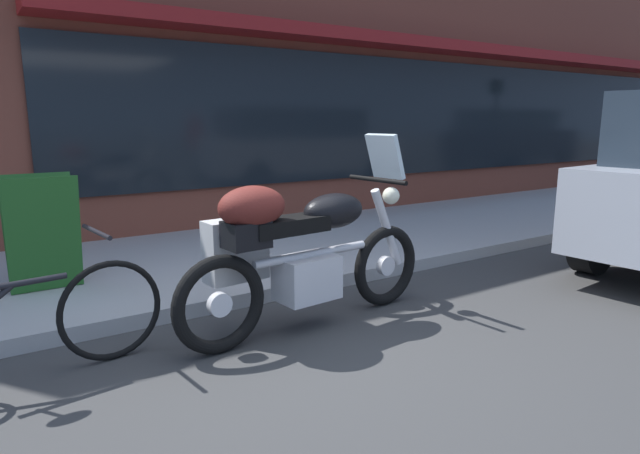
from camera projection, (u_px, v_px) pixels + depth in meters
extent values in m
plane|color=#363636|center=(318.00, 349.00, 3.61)|extent=(80.00, 80.00, 0.00)
cube|color=brown|center=(447.00, 30.00, 9.03)|extent=(18.37, 0.35, 6.01)
cube|color=black|center=(452.00, 118.00, 9.15)|extent=(12.86, 0.06, 1.80)
cube|color=maroon|center=(465.00, 49.00, 8.76)|extent=(12.86, 0.60, 0.16)
cube|color=#9D9D9D|center=(637.00, 196.00, 10.42)|extent=(30.00, 2.75, 0.12)
torus|color=black|center=(386.00, 266.00, 4.42)|extent=(0.67, 0.14, 0.67)
cylinder|color=silver|center=(386.00, 266.00, 4.42)|extent=(0.16, 0.07, 0.16)
torus|color=black|center=(220.00, 304.00, 3.49)|extent=(0.67, 0.14, 0.67)
cylinder|color=silver|center=(220.00, 304.00, 3.49)|extent=(0.16, 0.07, 0.16)
cube|color=silver|center=(307.00, 278.00, 3.91)|extent=(0.46, 0.33, 0.32)
cylinder|color=silver|center=(312.00, 254.00, 3.91)|extent=(0.99, 0.14, 0.06)
ellipsoid|color=black|center=(334.00, 211.00, 3.97)|extent=(0.54, 0.32, 0.26)
cube|color=black|center=(287.00, 225.00, 3.73)|extent=(0.62, 0.29, 0.11)
cube|color=black|center=(246.00, 234.00, 3.53)|extent=(0.30, 0.24, 0.18)
cylinder|color=silver|center=(387.00, 228.00, 4.35)|extent=(0.35, 0.10, 0.67)
cylinder|color=black|center=(377.00, 180.00, 4.20)|extent=(0.09, 0.62, 0.04)
cube|color=silver|center=(385.00, 156.00, 4.21)|extent=(0.17, 0.33, 0.35)
sphere|color=#EAEACC|center=(391.00, 196.00, 4.33)|extent=(0.14, 0.14, 0.14)
cube|color=#B5B5B5|center=(236.00, 250.00, 3.78)|extent=(0.45, 0.24, 0.44)
cube|color=black|center=(229.00, 247.00, 3.87)|extent=(0.37, 0.05, 0.03)
ellipsoid|color=#591E19|center=(252.00, 207.00, 3.53)|extent=(0.50, 0.36, 0.28)
torus|color=black|center=(111.00, 311.00, 3.40)|extent=(0.65, 0.12, 0.65)
cylinder|color=black|center=(10.00, 285.00, 3.00)|extent=(0.59, 0.10, 0.04)
cylinder|color=black|center=(96.00, 232.00, 3.27)|extent=(0.08, 0.48, 0.03)
cylinder|color=black|center=(593.00, 241.00, 5.34)|extent=(0.68, 0.27, 0.66)
cube|color=#1E511E|center=(44.00, 235.00, 4.32)|extent=(0.55, 0.20, 0.95)
cube|color=#1E511E|center=(41.00, 231.00, 4.50)|extent=(0.55, 0.20, 0.95)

